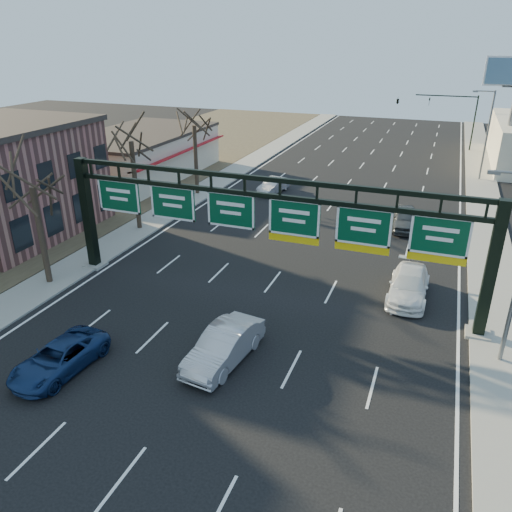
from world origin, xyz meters
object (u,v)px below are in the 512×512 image
at_px(sign_gantry, 265,222).
at_px(car_white_wagon, 409,285).
at_px(car_blue_suv, 59,358).
at_px(car_silver_sedan, 224,346).

relative_size(sign_gantry, car_white_wagon, 4.66).
height_order(sign_gantry, car_blue_suv, sign_gantry).
bearing_deg(sign_gantry, car_silver_sedan, -86.65).
relative_size(car_blue_suv, car_white_wagon, 0.91).
bearing_deg(car_blue_suv, car_white_wagon, 46.69).
xyz_separation_m(car_blue_suv, car_white_wagon, (14.09, 12.77, 0.10)).
distance_m(sign_gantry, car_silver_sedan, 7.58).
bearing_deg(car_white_wagon, car_blue_suv, -137.71).
distance_m(car_silver_sedan, car_white_wagon, 12.05).
bearing_deg(car_silver_sedan, sign_gantry, 100.55).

